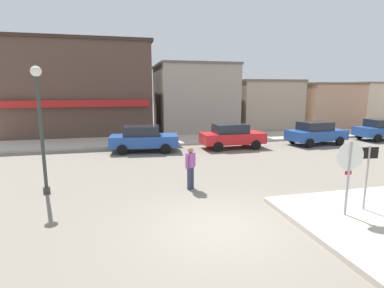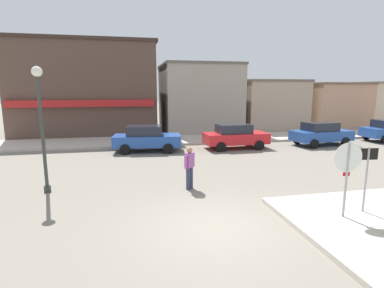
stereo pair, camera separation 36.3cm
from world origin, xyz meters
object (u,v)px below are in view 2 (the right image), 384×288
(one_way_sign, at_px, (366,173))
(parked_car_nearest, at_px, (147,138))
(stop_sign, at_px, (347,170))
(parked_car_second, at_px, (235,136))
(parked_car_third, at_px, (321,133))
(lamp_post, at_px, (40,111))
(pedestrian_crossing_near, at_px, (190,167))

(one_way_sign, height_order, parked_car_nearest, one_way_sign)
(stop_sign, distance_m, parked_car_second, 10.88)
(parked_car_third, bearing_deg, one_way_sign, -119.39)
(parked_car_second, distance_m, parked_car_third, 6.03)
(parked_car_nearest, xyz_separation_m, parked_car_third, (11.59, -0.39, 0.00))
(lamp_post, xyz_separation_m, parked_car_third, (15.61, 6.28, -2.15))
(lamp_post, bearing_deg, one_way_sign, -23.47)
(parked_car_nearest, relative_size, parked_car_second, 1.03)
(one_way_sign, bearing_deg, parked_car_nearest, 117.55)
(parked_car_third, relative_size, pedestrian_crossing_near, 2.58)
(lamp_post, bearing_deg, pedestrian_crossing_near, -8.10)
(stop_sign, xyz_separation_m, parked_car_second, (0.71, 10.83, -0.71))
(one_way_sign, height_order, lamp_post, lamp_post)
(parked_car_nearest, bearing_deg, lamp_post, -121.09)
(stop_sign, bearing_deg, one_way_sign, 13.59)
(parked_car_second, bearing_deg, parked_car_third, -1.29)
(pedestrian_crossing_near, bearing_deg, parked_car_third, 33.90)
(one_way_sign, bearing_deg, parked_car_second, 90.65)
(stop_sign, xyz_separation_m, pedestrian_crossing_near, (-3.70, 3.68, -0.65))
(one_way_sign, xyz_separation_m, lamp_post, (-9.70, 4.21, 1.63))
(lamp_post, relative_size, parked_car_third, 1.10)
(lamp_post, distance_m, parked_car_third, 16.97)
(lamp_post, distance_m, parked_car_nearest, 8.08)
(parked_car_third, distance_m, pedestrian_crossing_near, 12.58)
(one_way_sign, relative_size, parked_car_third, 0.51)
(parked_car_second, bearing_deg, one_way_sign, -89.35)
(stop_sign, distance_m, pedestrian_crossing_near, 5.26)
(lamp_post, distance_m, parked_car_second, 11.73)
(parked_car_second, bearing_deg, lamp_post, -146.20)
(parked_car_nearest, relative_size, parked_car_third, 1.00)
(parked_car_second, distance_m, pedestrian_crossing_near, 8.40)
(stop_sign, bearing_deg, parked_car_second, 86.24)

